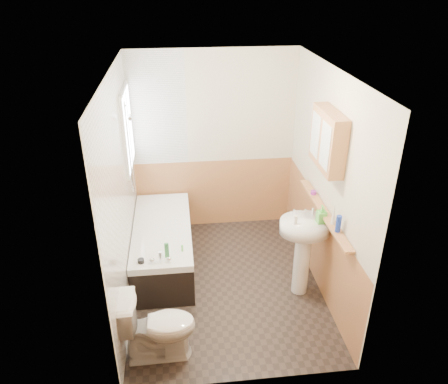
{
  "coord_description": "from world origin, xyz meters",
  "views": [
    {
      "loc": [
        -0.49,
        -4.12,
        3.36
      ],
      "look_at": [
        0.0,
        0.15,
        1.15
      ],
      "focal_mm": 35.0,
      "sensor_mm": 36.0,
      "label": 1
    }
  ],
  "objects_px": {
    "bathtub": "(163,244)",
    "toilet": "(158,326)",
    "medicine_cabinet": "(328,140)",
    "pine_shelf": "(324,212)",
    "sink": "(304,242)"
  },
  "relations": [
    {
      "from": "bathtub",
      "to": "medicine_cabinet",
      "type": "bearing_deg",
      "value": -20.34
    },
    {
      "from": "pine_shelf",
      "to": "medicine_cabinet",
      "type": "xyz_separation_m",
      "value": [
        -0.03,
        0.05,
        0.8
      ]
    },
    {
      "from": "sink",
      "to": "bathtub",
      "type": "bearing_deg",
      "value": 152.01
    },
    {
      "from": "toilet",
      "to": "pine_shelf",
      "type": "height_order",
      "value": "pine_shelf"
    },
    {
      "from": "bathtub",
      "to": "toilet",
      "type": "bearing_deg",
      "value": -91.15
    },
    {
      "from": "pine_shelf",
      "to": "bathtub",
      "type": "bearing_deg",
      "value": 158.46
    },
    {
      "from": "bathtub",
      "to": "medicine_cabinet",
      "type": "xyz_separation_m",
      "value": [
        1.74,
        -0.65,
        1.55
      ]
    },
    {
      "from": "medicine_cabinet",
      "to": "sink",
      "type": "bearing_deg",
      "value": -156.26
    },
    {
      "from": "bathtub",
      "to": "sink",
      "type": "bearing_deg",
      "value": -24.68
    },
    {
      "from": "bathtub",
      "to": "pine_shelf",
      "type": "distance_m",
      "value": 2.04
    },
    {
      "from": "bathtub",
      "to": "medicine_cabinet",
      "type": "height_order",
      "value": "medicine_cabinet"
    },
    {
      "from": "sink",
      "to": "pine_shelf",
      "type": "relative_size",
      "value": 0.7
    },
    {
      "from": "toilet",
      "to": "medicine_cabinet",
      "type": "distance_m",
      "value": 2.46
    },
    {
      "from": "pine_shelf",
      "to": "medicine_cabinet",
      "type": "height_order",
      "value": "medicine_cabinet"
    },
    {
      "from": "sink",
      "to": "pine_shelf",
      "type": "bearing_deg",
      "value": 3.25
    }
  ]
}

